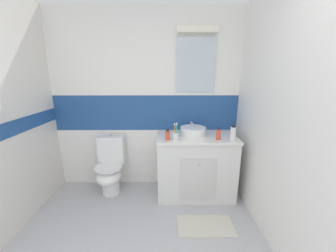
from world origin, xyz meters
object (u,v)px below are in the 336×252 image
object	(u,v)px
sink_basin	(193,131)
soap_dispenser	(218,135)
toothbrush_cup	(175,136)
mouthwash_bottle	(233,133)
toilet	(110,167)
lotion_bottle_short	(168,135)

from	to	relation	value
sink_basin	soap_dispenser	size ratio (longest dim) A/B	2.27
toothbrush_cup	soap_dispenser	xyz separation A→B (m)	(0.53, 0.01, 0.01)
sink_basin	soap_dispenser	xyz separation A→B (m)	(0.29, -0.18, 0.00)
sink_basin	mouthwash_bottle	world-z (taller)	mouthwash_bottle
toilet	lotion_bottle_short	size ratio (longest dim) A/B	5.90
toilet	mouthwash_bottle	size ratio (longest dim) A/B	4.28
lotion_bottle_short	mouthwash_bottle	bearing A→B (deg)	-1.51
toilet	soap_dispenser	world-z (taller)	soap_dispenser
mouthwash_bottle	sink_basin	bearing A→B (deg)	155.09
toilet	lotion_bottle_short	xyz separation A→B (m)	(0.80, -0.22, 0.54)
soap_dispenser	lotion_bottle_short	size ratio (longest dim) A/B	1.22
toothbrush_cup	mouthwash_bottle	xyz separation A→B (m)	(0.70, -0.02, 0.03)
mouthwash_bottle	lotion_bottle_short	bearing A→B (deg)	178.49
toothbrush_cup	soap_dispenser	distance (m)	0.53
toothbrush_cup	lotion_bottle_short	distance (m)	0.10
sink_basin	lotion_bottle_short	xyz separation A→B (m)	(-0.34, -0.19, 0.00)
toilet	mouthwash_bottle	world-z (taller)	mouthwash_bottle
soap_dispenser	mouthwash_bottle	bearing A→B (deg)	-10.00
sink_basin	soap_dispenser	bearing A→B (deg)	-32.30
soap_dispenser	lotion_bottle_short	distance (m)	0.63
toilet	toothbrush_cup	xyz separation A→B (m)	(0.90, -0.22, 0.53)
soap_dispenser	mouthwash_bottle	world-z (taller)	mouthwash_bottle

